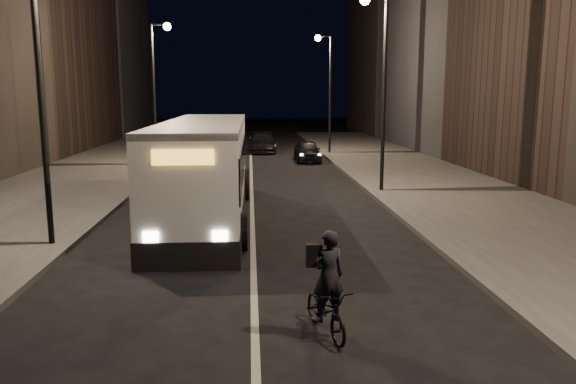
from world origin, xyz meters
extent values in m
plane|color=black|center=(0.00, 0.00, 0.00)|extent=(180.00, 180.00, 0.00)
cube|color=#3B3B38|center=(8.50, 14.00, 0.08)|extent=(7.00, 70.00, 0.16)
cube|color=#3B3B38|center=(-8.50, 14.00, 0.08)|extent=(7.00, 70.00, 0.16)
cube|color=black|center=(16.00, 27.50, 10.50)|extent=(8.00, 61.00, 21.00)
cylinder|color=black|center=(5.60, 12.00, 4.16)|extent=(0.16, 0.16, 8.00)
cylinder|color=black|center=(5.60, 28.00, 4.16)|extent=(0.16, 0.16, 8.00)
cube|color=black|center=(5.15, 28.00, 8.16)|extent=(0.90, 0.08, 0.08)
sphere|color=#FFD18C|center=(4.70, 28.00, 8.06)|extent=(0.44, 0.44, 0.44)
cylinder|color=black|center=(-5.60, 4.00, 4.16)|extent=(0.16, 0.16, 8.00)
cylinder|color=black|center=(-5.60, 22.00, 4.16)|extent=(0.16, 0.16, 8.00)
cube|color=black|center=(-5.15, 22.00, 8.16)|extent=(0.90, 0.08, 0.08)
sphere|color=#FFD18C|center=(-4.70, 22.00, 8.06)|extent=(0.44, 0.44, 0.44)
cube|color=white|center=(-1.60, 7.88, 1.65)|extent=(2.64, 12.42, 3.31)
cube|color=black|center=(-1.60, 7.88, 2.12)|extent=(2.72, 12.00, 1.19)
cube|color=white|center=(-1.60, 7.88, 3.26)|extent=(2.66, 12.42, 0.19)
cube|color=gold|center=(-1.63, 1.68, 2.79)|extent=(1.45, 0.13, 0.36)
cylinder|color=black|center=(-2.91, 3.55, 0.52)|extent=(0.37, 1.04, 1.03)
cylinder|color=black|center=(-0.33, 3.54, 0.52)|extent=(0.37, 1.04, 1.03)
cylinder|color=black|center=(-2.87, 11.82, 0.52)|extent=(0.37, 1.04, 1.03)
cylinder|color=black|center=(-0.29, 11.81, 0.52)|extent=(0.37, 1.04, 1.03)
imported|color=black|center=(1.27, -2.14, 0.45)|extent=(1.02, 1.80, 0.90)
imported|color=black|center=(1.27, -2.34, 1.15)|extent=(0.68, 0.53, 1.64)
imported|color=black|center=(3.60, 23.98, 0.66)|extent=(1.56, 3.86, 1.32)
imported|color=#3E3E41|center=(-3.60, 27.68, 0.65)|extent=(1.74, 4.04, 1.29)
imported|color=black|center=(0.87, 30.07, 0.72)|extent=(2.14, 5.01, 1.44)
camera|label=1|loc=(-0.05, -11.58, 4.26)|focal=35.00mm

